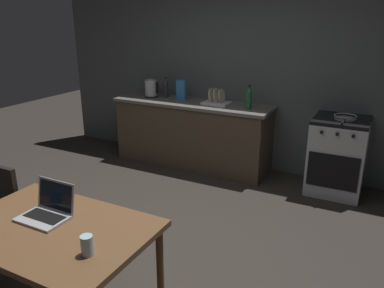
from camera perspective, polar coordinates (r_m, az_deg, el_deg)
ground_plane at (r=3.58m, az=-5.98°, el=-15.36°), size 12.00×12.00×0.00m
back_wall at (r=5.05m, az=11.62°, el=11.30°), size 6.40×0.10×2.76m
kitchen_counter at (r=5.27m, az=0.07°, el=1.59°), size 2.16×0.64×0.89m
stove_oven at (r=4.75m, az=20.77°, el=-1.63°), size 0.60×0.62×0.89m
dining_table at (r=2.68m, az=-19.96°, el=-12.77°), size 1.26×0.85×0.72m
laptop at (r=2.75m, az=-20.71°, el=-9.27°), size 0.32×0.26×0.22m
electric_kettle at (r=5.46m, az=-6.10°, el=8.21°), size 0.20×0.18×0.25m
bottle at (r=4.77m, az=8.45°, el=6.82°), size 0.07×0.07×0.29m
frying_pan at (r=4.59m, az=21.81°, el=3.73°), size 0.25×0.42×0.05m
drinking_glass at (r=2.28m, az=-15.32°, el=-14.32°), size 0.07×0.07×0.12m
cereal_box at (r=5.23m, az=-1.61°, el=7.99°), size 0.13×0.05×0.27m
dish_rack at (r=5.00m, az=3.66°, el=6.44°), size 0.34×0.26×0.21m
bottle_b at (r=5.42m, az=-3.90°, el=8.31°), size 0.07×0.07×0.28m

